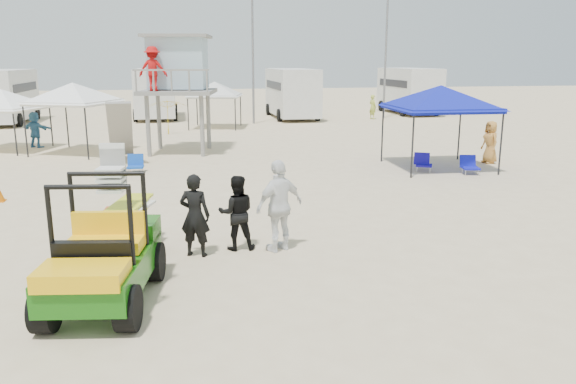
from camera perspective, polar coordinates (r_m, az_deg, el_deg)
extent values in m
plane|color=beige|center=(8.58, 0.56, -13.23)|extent=(140.00, 140.00, 0.00)
cube|color=#155A0E|center=(9.49, -18.16, -7.39)|extent=(1.73, 2.85, 0.47)
cube|color=yellow|center=(9.39, -18.29, -5.74)|extent=(1.32, 0.93, 0.26)
cylinder|color=black|center=(8.80, -22.66, -11.15)|extent=(0.40, 0.72, 0.68)
cube|color=black|center=(11.70, -16.79, -4.15)|extent=(1.48, 1.94, 0.11)
cylinder|color=black|center=(11.83, -19.21, -5.19)|extent=(0.26, 0.49, 0.47)
imported|color=black|center=(11.23, -9.44, -2.36)|extent=(0.71, 0.59, 1.67)
imported|color=black|center=(11.54, -5.25, -2.11)|extent=(0.78, 0.62, 1.56)
imported|color=white|center=(11.37, -0.87, -1.42)|extent=(1.20, 0.92, 1.89)
cylinder|color=gray|center=(23.16, -13.64, 6.46)|extent=(0.18, 0.18, 2.46)
cube|color=gray|center=(24.11, -11.09, 9.97)|extent=(3.42, 3.42, 0.16)
cube|color=#9EBCCC|center=(24.37, -11.22, 12.71)|extent=(2.57, 2.33, 2.07)
imported|color=#B20F0F|center=(23.10, -13.19, 12.08)|extent=(1.12, 0.64, 1.73)
cylinder|color=black|center=(18.93, 12.76, 4.67)|extent=(0.06, 0.06, 2.21)
pyramid|color=#0E189F|center=(20.83, 15.30, 10.43)|extent=(3.41, 3.41, 0.80)
cube|color=#0E189F|center=(20.88, 15.17, 8.24)|extent=(3.41, 3.41, 0.18)
cylinder|color=black|center=(24.12, -24.49, 5.56)|extent=(0.06, 0.06, 2.18)
pyramid|color=white|center=(25.05, -21.08, 10.34)|extent=(3.86, 3.86, 0.80)
cube|color=white|center=(25.09, -20.92, 8.52)|extent=(3.86, 3.86, 0.18)
pyramid|color=white|center=(27.16, -27.17, 9.28)|extent=(3.62, 3.62, 0.80)
cube|color=white|center=(27.21, -27.00, 7.61)|extent=(3.62, 3.62, 0.18)
cylinder|color=black|center=(31.52, -9.63, 7.83)|extent=(0.06, 0.06, 1.89)
pyramid|color=silver|center=(32.78, -7.48, 11.07)|extent=(3.33, 3.33, 0.80)
cube|color=silver|center=(32.82, -7.44, 9.68)|extent=(3.33, 3.33, 0.18)
imported|color=gold|center=(30.30, -12.08, 7.46)|extent=(2.50, 2.53, 1.83)
cone|color=#FF3508|center=(20.56, -16.82, 2.67)|extent=(0.34, 0.34, 0.50)
cube|color=#0F43AD|center=(20.13, -15.24, 2.47)|extent=(0.57, 0.53, 0.06)
cube|color=#0F43AD|center=(20.33, -15.23, 3.15)|extent=(0.55, 0.20, 0.44)
cylinder|color=#B2B2B7|center=(19.98, -15.89, 2.00)|extent=(0.03, 0.03, 0.20)
cube|color=#1015B2|center=(20.21, 18.07, 2.32)|extent=(0.64, 0.61, 0.06)
cube|color=#1015B2|center=(20.38, 17.78, 3.00)|extent=(0.56, 0.28, 0.44)
cylinder|color=#B2B2B7|center=(19.95, 17.76, 1.86)|extent=(0.03, 0.03, 0.20)
cube|color=#160D92|center=(20.30, 13.65, 2.65)|extent=(0.71, 0.69, 0.06)
cube|color=#160D92|center=(20.48, 13.40, 3.32)|extent=(0.56, 0.40, 0.44)
cylinder|color=#B2B2B7|center=(20.05, 13.29, 2.19)|extent=(0.03, 0.03, 0.20)
cube|color=silver|center=(39.01, -26.86, 8.81)|extent=(2.50, 6.80, 3.00)
cube|color=black|center=(38.99, -26.93, 9.47)|extent=(2.54, 5.44, 0.50)
cube|color=silver|center=(39.10, -13.31, 9.87)|extent=(2.50, 6.50, 3.00)
cube|color=black|center=(39.08, -13.34, 10.53)|extent=(2.54, 5.20, 0.50)
cylinder|color=black|center=(37.20, -15.25, 7.52)|extent=(0.25, 0.80, 0.80)
cube|color=silver|center=(38.33, 0.38, 10.16)|extent=(2.50, 7.00, 3.00)
cube|color=black|center=(38.31, 0.39, 10.83)|extent=(2.54, 5.60, 0.50)
cylinder|color=black|center=(36.00, -0.88, 7.80)|extent=(0.25, 0.80, 0.80)
cube|color=silver|center=(42.44, 12.17, 10.17)|extent=(2.50, 6.60, 3.00)
cube|color=black|center=(42.42, 12.20, 10.78)|extent=(2.54, 5.28, 0.50)
cylinder|color=black|center=(40.10, 11.59, 8.10)|extent=(0.25, 0.80, 0.80)
cylinder|color=slate|center=(34.82, -3.59, 13.52)|extent=(0.14, 0.14, 8.00)
cylinder|color=slate|center=(38.48, 9.89, 13.33)|extent=(0.14, 0.14, 8.00)
imported|color=teal|center=(27.61, -24.30, 5.80)|extent=(1.52, 1.15, 1.60)
imported|color=#ACB945|center=(37.91, 8.60, 8.54)|extent=(0.59, 0.69, 1.60)
imported|color=#BB7D35|center=(22.61, 19.86, 4.79)|extent=(0.59, 0.83, 1.60)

